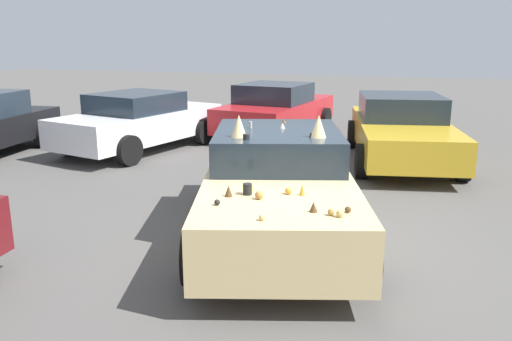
{
  "coord_description": "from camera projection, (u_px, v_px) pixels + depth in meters",
  "views": [
    {
      "loc": [
        -6.4,
        -1.72,
        2.61
      ],
      "look_at": [
        0.0,
        0.3,
        0.9
      ],
      "focal_mm": 36.98,
      "sensor_mm": 36.0,
      "label": 1
    }
  ],
  "objects": [
    {
      "name": "parked_sedan_row_back_center",
      "position": [
        276.0,
        109.0,
        14.26
      ],
      "size": [
        4.6,
        2.5,
        1.39
      ],
      "rotation": [
        0.0,
        0.0,
        -0.13
      ],
      "color": "red",
      "rests_on": "ground"
    },
    {
      "name": "art_car_decorated",
      "position": [
        278.0,
        185.0,
        6.96
      ],
      "size": [
        4.78,
        2.99,
        1.67
      ],
      "rotation": [
        0.0,
        0.0,
        3.43
      ],
      "color": "#D8BC7F",
      "rests_on": "ground"
    },
    {
      "name": "ground_plane",
      "position": [
        277.0,
        237.0,
        7.06
      ],
      "size": [
        60.0,
        60.0,
        0.0
      ],
      "primitive_type": "plane",
      "color": "#514F4C"
    },
    {
      "name": "parked_sedan_near_right",
      "position": [
        401.0,
        129.0,
        11.17
      ],
      "size": [
        4.84,
        2.68,
        1.4
      ],
      "rotation": [
        0.0,
        0.0,
        3.33
      ],
      "color": "gold",
      "rests_on": "ground"
    },
    {
      "name": "parked_sedan_near_left",
      "position": [
        139.0,
        121.0,
        12.3
      ],
      "size": [
        4.49,
        2.71,
        1.35
      ],
      "rotation": [
        0.0,
        0.0,
        -0.24
      ],
      "color": "white",
      "rests_on": "ground"
    }
  ]
}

